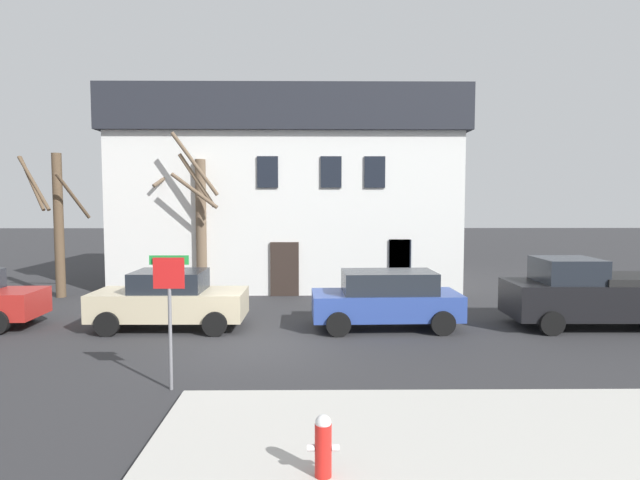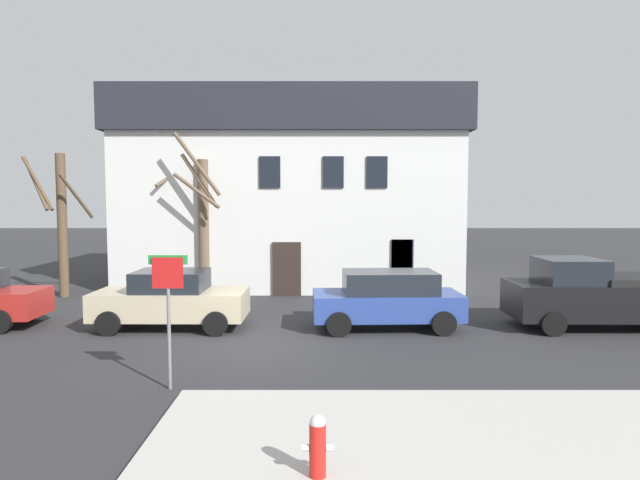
% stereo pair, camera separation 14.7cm
% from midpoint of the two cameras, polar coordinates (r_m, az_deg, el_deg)
% --- Properties ---
extents(ground_plane, '(120.00, 120.00, 0.00)m').
position_cam_midpoint_polar(ground_plane, '(14.20, -7.21, -10.96)').
color(ground_plane, '#2D2D30').
extents(building_main, '(14.46, 9.18, 8.18)m').
position_cam_midpoint_polar(building_main, '(25.29, -3.39, 5.18)').
color(building_main, white).
rests_on(building_main, ground_plane).
extents(tree_bare_near, '(2.44, 1.87, 5.50)m').
position_cam_midpoint_polar(tree_bare_near, '(22.85, -26.15, 1.88)').
color(tree_bare_near, brown).
rests_on(tree_bare_near, ground_plane).
extents(tree_bare_mid, '(2.72, 2.77, 6.21)m').
position_cam_midpoint_polar(tree_bare_mid, '(21.21, -12.76, 2.30)').
color(tree_bare_mid, brown).
rests_on(tree_bare_mid, ground_plane).
extents(car_beige_sedan, '(4.34, 2.13, 1.68)m').
position_cam_midpoint_polar(car_beige_sedan, '(16.36, -15.77, -6.05)').
color(car_beige_sedan, '#C6B793').
rests_on(car_beige_sedan, ground_plane).
extents(car_blue_wagon, '(4.29, 2.16, 1.67)m').
position_cam_midpoint_polar(car_blue_wagon, '(15.85, 6.74, -6.14)').
color(car_blue_wagon, '#2D4799').
rests_on(car_blue_wagon, ground_plane).
extents(pickup_truck_black, '(5.24, 2.27, 2.03)m').
position_cam_midpoint_polar(pickup_truck_black, '(17.78, 26.92, -5.08)').
color(pickup_truck_black, black).
rests_on(pickup_truck_black, ground_plane).
extents(fire_hydrant, '(0.42, 0.22, 0.82)m').
position_cam_midpoint_polar(fire_hydrant, '(7.48, -0.27, -20.75)').
color(fire_hydrant, red).
rests_on(fire_hydrant, sidewalk_slab).
extents(street_sign_pole, '(0.76, 0.07, 2.64)m').
position_cam_midpoint_polar(street_sign_pole, '(10.93, -15.96, -5.68)').
color(street_sign_pole, slate).
rests_on(street_sign_pole, ground_plane).
extents(bicycle_leaning, '(1.67, 0.62, 1.03)m').
position_cam_midpoint_polar(bicycle_leaning, '(22.35, -18.56, -4.63)').
color(bicycle_leaning, black).
rests_on(bicycle_leaning, ground_plane).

